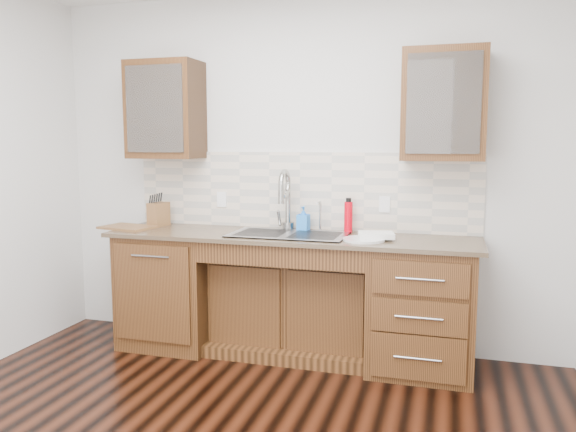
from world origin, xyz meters
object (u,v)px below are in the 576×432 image
(soap_bottle, at_px, (303,219))
(plate, at_px, (364,240))
(water_bottle, at_px, (348,217))
(cutting_board, at_px, (128,227))
(knife_block, at_px, (159,214))

(soap_bottle, xyz_separation_m, plate, (0.50, -0.30, -0.09))
(plate, bearing_deg, water_bottle, 117.35)
(water_bottle, bearing_deg, soap_bottle, -176.25)
(plate, xyz_separation_m, cutting_board, (-1.85, 0.05, 0.00))
(knife_block, height_order, cutting_board, knife_block)
(water_bottle, distance_m, knife_block, 1.52)
(soap_bottle, distance_m, water_bottle, 0.34)
(knife_block, xyz_separation_m, cutting_board, (-0.17, -0.19, -0.09))
(knife_block, relative_size, cutting_board, 0.48)
(plate, bearing_deg, cutting_board, 178.58)
(water_bottle, distance_m, cutting_board, 1.71)
(soap_bottle, bearing_deg, water_bottle, 9.19)
(cutting_board, bearing_deg, knife_block, 47.96)
(plate, xyz_separation_m, knife_block, (-1.69, 0.23, 0.09))
(water_bottle, bearing_deg, cutting_board, -170.84)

